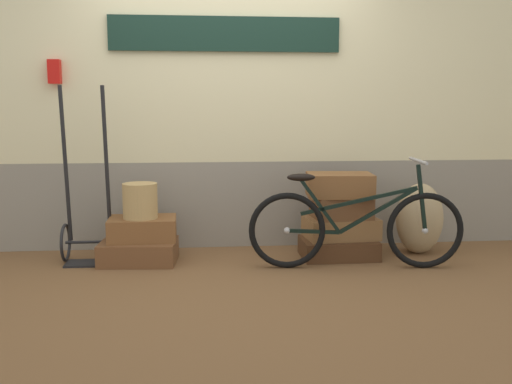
{
  "coord_description": "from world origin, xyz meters",
  "views": [
    {
      "loc": [
        -0.23,
        -4.39,
        1.26
      ],
      "look_at": [
        0.2,
        0.21,
        0.58
      ],
      "focal_mm": 40.65,
      "sensor_mm": 36.0,
      "label": 1
    }
  ],
  "objects_px": {
    "suitcase_4": "(341,207)",
    "suitcase_5": "(340,185)",
    "suitcase_0": "(139,252)",
    "suitcase_1": "(143,229)",
    "suitcase_3": "(341,227)",
    "wicker_basket": "(140,201)",
    "bicycle": "(355,227)",
    "luggage_trolley": "(88,223)",
    "suitcase_2": "(338,248)",
    "burlap_sack": "(420,218)"
  },
  "relations": [
    {
      "from": "suitcase_4",
      "to": "suitcase_5",
      "type": "xyz_separation_m",
      "value": [
        -0.02,
        -0.01,
        0.19
      ]
    },
    {
      "from": "suitcase_0",
      "to": "suitcase_1",
      "type": "xyz_separation_m",
      "value": [
        0.03,
        0.05,
        0.18
      ]
    },
    {
      "from": "suitcase_0",
      "to": "suitcase_3",
      "type": "xyz_separation_m",
      "value": [
        1.69,
        0.06,
        0.16
      ]
    },
    {
      "from": "suitcase_4",
      "to": "wicker_basket",
      "type": "distance_m",
      "value": 1.67
    },
    {
      "from": "suitcase_0",
      "to": "wicker_basket",
      "type": "xyz_separation_m",
      "value": [
        0.02,
        0.03,
        0.42
      ]
    },
    {
      "from": "bicycle",
      "to": "suitcase_1",
      "type": "bearing_deg",
      "value": 167.44
    },
    {
      "from": "wicker_basket",
      "to": "luggage_trolley",
      "type": "distance_m",
      "value": 0.47
    },
    {
      "from": "suitcase_4",
      "to": "wicker_basket",
      "type": "bearing_deg",
      "value": 174.54
    },
    {
      "from": "suitcase_2",
      "to": "luggage_trolley",
      "type": "relative_size",
      "value": 0.43
    },
    {
      "from": "suitcase_0",
      "to": "suitcase_3",
      "type": "distance_m",
      "value": 1.7
    },
    {
      "from": "suitcase_2",
      "to": "bicycle",
      "type": "bearing_deg",
      "value": -82.03
    },
    {
      "from": "suitcase_0",
      "to": "bicycle",
      "type": "bearing_deg",
      "value": -6.52
    },
    {
      "from": "suitcase_3",
      "to": "wicker_basket",
      "type": "distance_m",
      "value": 1.69
    },
    {
      "from": "suitcase_4",
      "to": "bicycle",
      "type": "bearing_deg",
      "value": -91.76
    },
    {
      "from": "suitcase_1",
      "to": "wicker_basket",
      "type": "distance_m",
      "value": 0.24
    },
    {
      "from": "suitcase_4",
      "to": "bicycle",
      "type": "height_order",
      "value": "bicycle"
    },
    {
      "from": "suitcase_2",
      "to": "burlap_sack",
      "type": "distance_m",
      "value": 0.77
    },
    {
      "from": "suitcase_4",
      "to": "burlap_sack",
      "type": "relative_size",
      "value": 0.76
    },
    {
      "from": "suitcase_1",
      "to": "suitcase_5",
      "type": "bearing_deg",
      "value": -2.34
    },
    {
      "from": "wicker_basket",
      "to": "bicycle",
      "type": "bearing_deg",
      "value": -11.79
    },
    {
      "from": "suitcase_5",
      "to": "burlap_sack",
      "type": "height_order",
      "value": "suitcase_5"
    },
    {
      "from": "suitcase_0",
      "to": "suitcase_1",
      "type": "bearing_deg",
      "value": 62.06
    },
    {
      "from": "suitcase_0",
      "to": "suitcase_2",
      "type": "height_order",
      "value": "suitcase_0"
    },
    {
      "from": "suitcase_1",
      "to": "suitcase_5",
      "type": "relative_size",
      "value": 1.01
    },
    {
      "from": "luggage_trolley",
      "to": "suitcase_1",
      "type": "bearing_deg",
      "value": -3.7
    },
    {
      "from": "suitcase_3",
      "to": "luggage_trolley",
      "type": "distance_m",
      "value": 2.1
    },
    {
      "from": "suitcase_4",
      "to": "luggage_trolley",
      "type": "distance_m",
      "value": 2.1
    },
    {
      "from": "suitcase_1",
      "to": "wicker_basket",
      "type": "xyz_separation_m",
      "value": [
        -0.01,
        -0.02,
        0.24
      ]
    },
    {
      "from": "wicker_basket",
      "to": "luggage_trolley",
      "type": "xyz_separation_m",
      "value": [
        -0.43,
        0.05,
        -0.18
      ]
    },
    {
      "from": "suitcase_3",
      "to": "suitcase_5",
      "type": "distance_m",
      "value": 0.37
    },
    {
      "from": "suitcase_5",
      "to": "luggage_trolley",
      "type": "relative_size",
      "value": 0.37
    },
    {
      "from": "suitcase_0",
      "to": "bicycle",
      "type": "distance_m",
      "value": 1.76
    },
    {
      "from": "suitcase_1",
      "to": "luggage_trolley",
      "type": "bearing_deg",
      "value": 174.95
    },
    {
      "from": "luggage_trolley",
      "to": "suitcase_3",
      "type": "bearing_deg",
      "value": -0.62
    },
    {
      "from": "suitcase_3",
      "to": "suitcase_2",
      "type": "bearing_deg",
      "value": -126.01
    },
    {
      "from": "suitcase_2",
      "to": "suitcase_5",
      "type": "relative_size",
      "value": 1.16
    },
    {
      "from": "suitcase_4",
      "to": "burlap_sack",
      "type": "xyz_separation_m",
      "value": [
        0.7,
        0.05,
        -0.12
      ]
    },
    {
      "from": "suitcase_2",
      "to": "luggage_trolley",
      "type": "height_order",
      "value": "luggage_trolley"
    },
    {
      "from": "suitcase_5",
      "to": "suitcase_1",
      "type": "bearing_deg",
      "value": -175.77
    },
    {
      "from": "luggage_trolley",
      "to": "burlap_sack",
      "type": "distance_m",
      "value": 2.8
    },
    {
      "from": "suitcase_2",
      "to": "bicycle",
      "type": "xyz_separation_m",
      "value": [
        0.05,
        -0.33,
        0.25
      ]
    },
    {
      "from": "suitcase_1",
      "to": "suitcase_4",
      "type": "height_order",
      "value": "suitcase_4"
    },
    {
      "from": "bicycle",
      "to": "suitcase_0",
      "type": "bearing_deg",
      "value": 169.27
    },
    {
      "from": "burlap_sack",
      "to": "suitcase_2",
      "type": "bearing_deg",
      "value": -173.92
    },
    {
      "from": "suitcase_2",
      "to": "burlap_sack",
      "type": "height_order",
      "value": "burlap_sack"
    },
    {
      "from": "suitcase_0",
      "to": "suitcase_5",
      "type": "bearing_deg",
      "value": 4.95
    },
    {
      "from": "suitcase_2",
      "to": "suitcase_3",
      "type": "height_order",
      "value": "suitcase_3"
    },
    {
      "from": "suitcase_0",
      "to": "suitcase_1",
      "type": "distance_m",
      "value": 0.19
    },
    {
      "from": "suitcase_1",
      "to": "bicycle",
      "type": "relative_size",
      "value": 0.32
    },
    {
      "from": "suitcase_3",
      "to": "bicycle",
      "type": "xyz_separation_m",
      "value": [
        0.02,
        -0.38,
        0.08
      ]
    }
  ]
}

